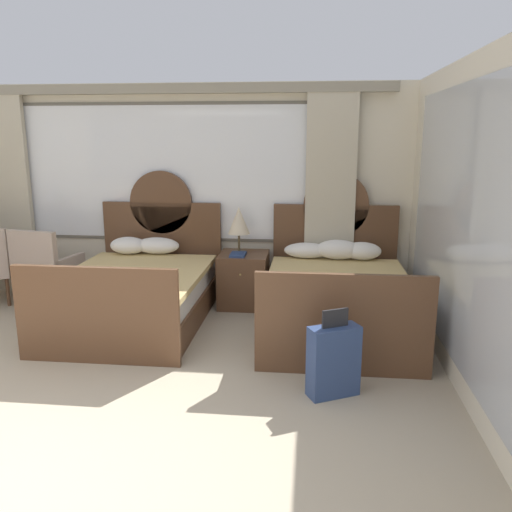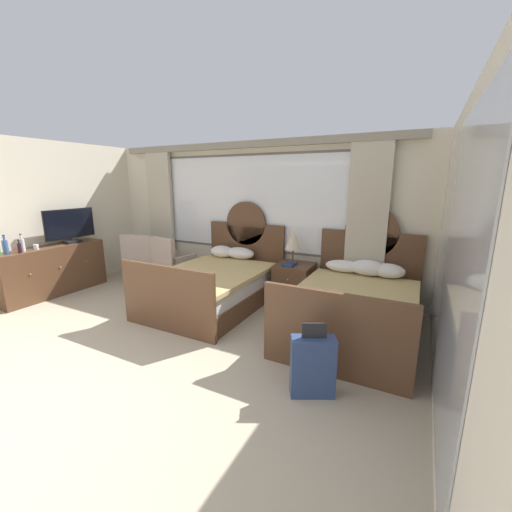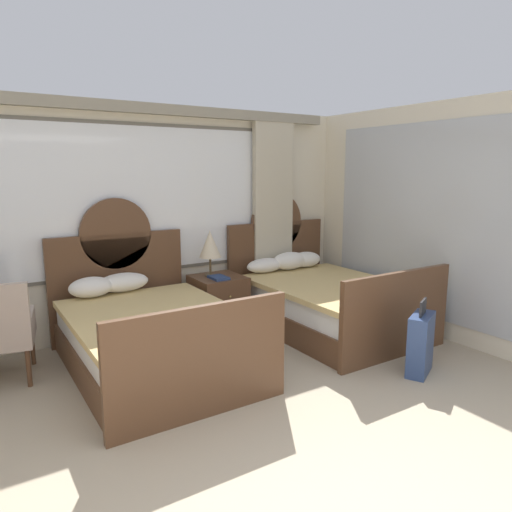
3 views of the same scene
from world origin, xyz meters
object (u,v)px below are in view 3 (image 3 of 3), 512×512
bed_near_mirror (323,300)px  suitcase_on_floor (421,344)px  nightstand_between_beds (218,302)px  table_lamp_on_nightstand (210,245)px  bed_near_window (150,334)px  book_on_nightstand (219,278)px

bed_near_mirror → suitcase_on_floor: (-0.09, -1.53, -0.06)m
suitcase_on_floor → bed_near_mirror: bearing=86.6°
suitcase_on_floor → nightstand_between_beds: bearing=114.9°
table_lamp_on_nightstand → suitcase_on_floor: (1.09, -2.27, -0.75)m
bed_near_mirror → table_lamp_on_nightstand: (-1.18, 0.74, 0.69)m
bed_near_mirror → suitcase_on_floor: bed_near_mirror is taller
bed_near_mirror → nightstand_between_beds: (-1.11, 0.67, -0.02)m
bed_near_window → bed_near_mirror: 2.23m
nightstand_between_beds → book_on_nightstand: (-0.05, -0.12, 0.34)m
bed_near_mirror → table_lamp_on_nightstand: bearing=147.8°
bed_near_mirror → book_on_nightstand: bearing=154.5°
bed_near_window → book_on_nightstand: bearing=27.9°
table_lamp_on_nightstand → suitcase_on_floor: bearing=-64.4°
bed_near_window → bed_near_mirror: (2.23, 0.01, 0.00)m
bed_near_window → table_lamp_on_nightstand: bearing=35.5°
bed_near_mirror → table_lamp_on_nightstand: size_ratio=3.95×
nightstand_between_beds → suitcase_on_floor: size_ratio=0.90×
bed_near_mirror → nightstand_between_beds: bearing=148.9°
nightstand_between_beds → bed_near_window: bearing=-148.6°
bed_near_mirror → suitcase_on_floor: size_ratio=3.04×
book_on_nightstand → bed_near_window: bearing=-152.1°
table_lamp_on_nightstand → book_on_nightstand: 0.42m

